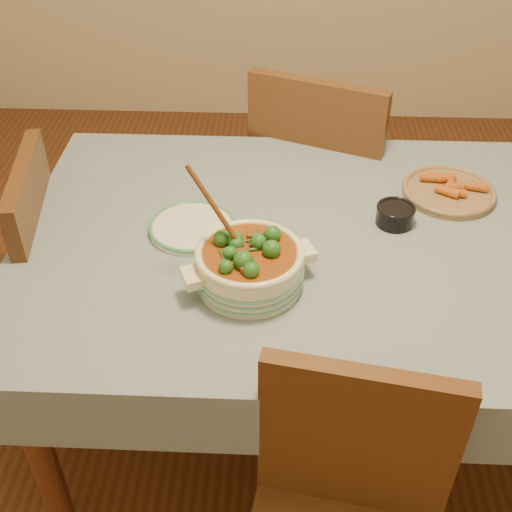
{
  "coord_description": "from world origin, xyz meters",
  "views": [
    {
      "loc": [
        -0.15,
        -1.35,
        1.77
      ],
      "look_at": [
        -0.2,
        -0.2,
        0.84
      ],
      "focal_mm": 45.0,
      "sensor_mm": 36.0,
      "label": 1
    }
  ],
  "objects": [
    {
      "name": "floor",
      "position": [
        0.0,
        0.0,
        0.0
      ],
      "size": [
        4.5,
        4.5,
        0.0
      ],
      "primitive_type": "plane",
      "color": "#4D2816",
      "rests_on": "ground"
    },
    {
      "name": "dining_table",
      "position": [
        0.0,
        0.0,
        0.66
      ],
      "size": [
        1.68,
        1.08,
        0.76
      ],
      "color": "brown",
      "rests_on": "floor"
    },
    {
      "name": "stew_casserole",
      "position": [
        -0.22,
        -0.2,
        0.82
      ],
      "size": [
        0.32,
        0.32,
        0.3
      ],
      "rotation": [
        0.0,
        0.0,
        0.4
      ],
      "color": "#EBE3C5",
      "rests_on": "dining_table"
    },
    {
      "name": "white_plate",
      "position": [
        -0.38,
        0.02,
        0.77
      ],
      "size": [
        0.24,
        0.24,
        0.02
      ],
      "rotation": [
        0.0,
        0.0,
        -0.06
      ],
      "color": "white",
      "rests_on": "dining_table"
    },
    {
      "name": "condiment_bowl",
      "position": [
        0.16,
        0.07,
        0.79
      ],
      "size": [
        0.13,
        0.13,
        0.06
      ],
      "rotation": [
        0.0,
        0.0,
        0.34
      ],
      "color": "black",
      "rests_on": "dining_table"
    },
    {
      "name": "fried_plate",
      "position": [
        0.33,
        0.22,
        0.77
      ],
      "size": [
        0.27,
        0.27,
        0.04
      ],
      "rotation": [
        0.0,
        0.0,
        -0.07
      ],
      "color": "olive",
      "rests_on": "dining_table"
    },
    {
      "name": "chair_far",
      "position": [
        -0.0,
        0.61,
        0.55
      ],
      "size": [
        0.59,
        0.59,
        0.97
      ],
      "rotation": [
        0.0,
        0.0,
        2.77
      ],
      "color": "brown",
      "rests_on": "floor"
    },
    {
      "name": "chair_left",
      "position": [
        -0.93,
        0.05,
        0.51
      ],
      "size": [
        0.49,
        0.49,
        0.91
      ],
      "rotation": [
        0.0,
        0.0,
        -1.41
      ],
      "color": "brown",
      "rests_on": "floor"
    }
  ]
}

